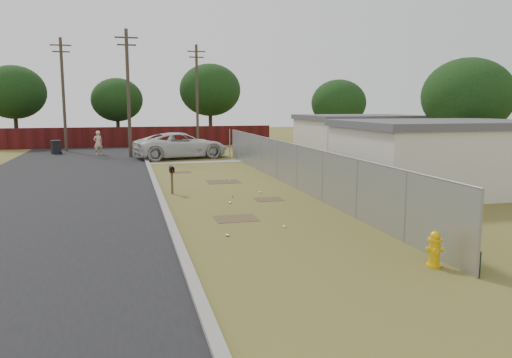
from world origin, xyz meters
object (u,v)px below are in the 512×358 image
object	(u,v)px
pickup_truck	(181,145)
fire_hydrant	(435,249)
pedestrian	(98,143)
trash_bin	(56,147)
mailbox	(172,172)

from	to	relation	value
pickup_truck	fire_hydrant	bearing A→B (deg)	174.48
fire_hydrant	pedestrian	world-z (taller)	pedestrian
fire_hydrant	pickup_truck	size ratio (longest dim) A/B	0.14
fire_hydrant	pedestrian	distance (m)	30.66
fire_hydrant	pickup_truck	bearing A→B (deg)	97.01
pickup_truck	trash_bin	distance (m)	10.46
fire_hydrant	mailbox	size ratio (longest dim) A/B	0.74
mailbox	pickup_truck	bearing A→B (deg)	82.24
pedestrian	trash_bin	world-z (taller)	pedestrian
mailbox	trash_bin	size ratio (longest dim) A/B	1.14
fire_hydrant	mailbox	bearing A→B (deg)	114.28
trash_bin	fire_hydrant	bearing A→B (deg)	-68.49
mailbox	trash_bin	world-z (taller)	mailbox
fire_hydrant	mailbox	world-z (taller)	mailbox
pedestrian	mailbox	bearing A→B (deg)	79.48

